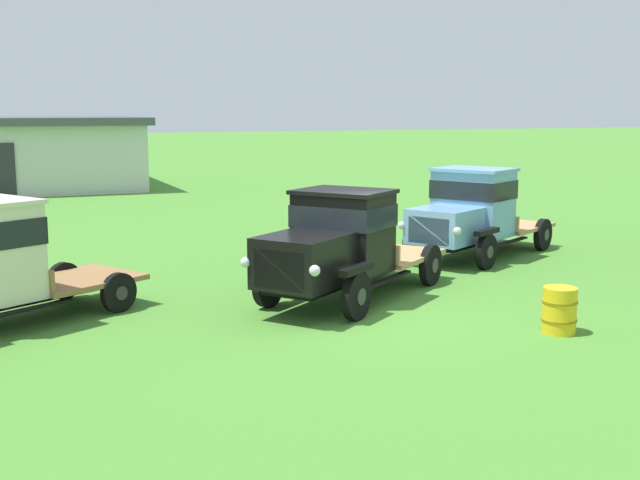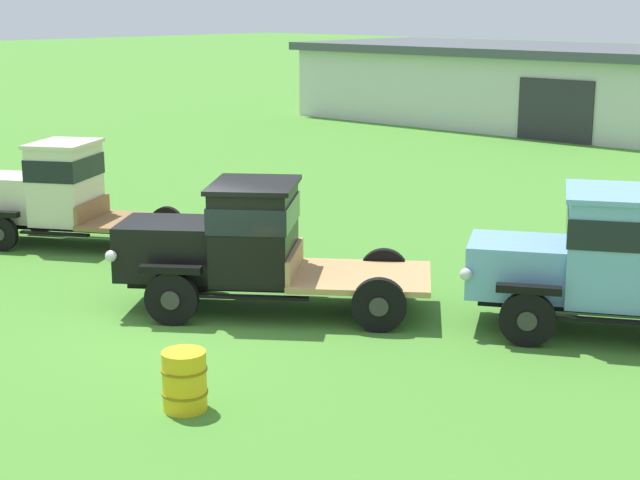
{
  "view_description": "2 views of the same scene",
  "coord_description": "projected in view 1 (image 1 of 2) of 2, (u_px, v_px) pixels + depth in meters",
  "views": [
    {
      "loc": [
        -6.51,
        -13.11,
        3.85
      ],
      "look_at": [
        0.18,
        2.93,
        1.0
      ],
      "focal_mm": 45.0,
      "sensor_mm": 36.0,
      "label": 1
    },
    {
      "loc": [
        11.97,
        -9.94,
        5.22
      ],
      "look_at": [
        0.18,
        2.93,
        1.0
      ],
      "focal_mm": 55.0,
      "sensor_mm": 36.0,
      "label": 2
    }
  ],
  "objects": [
    {
      "name": "oil_drum_beside_row",
      "position": [
        559.0,
        310.0,
        13.87
      ],
      "size": [
        0.61,
        0.61,
        0.81
      ],
      "color": "gold",
      "rests_on": "ground"
    },
    {
      "name": "vintage_truck_far_side",
      "position": [
        470.0,
        211.0,
        20.69
      ],
      "size": [
        5.53,
        4.21,
        2.34
      ],
      "color": "black",
      "rests_on": "ground"
    },
    {
      "name": "vintage_truck_midrow_center",
      "position": [
        338.0,
        244.0,
        15.94
      ],
      "size": [
        5.44,
        4.69,
        2.26
      ],
      "color": "black",
      "rests_on": "ground"
    },
    {
      "name": "ground_plane",
      "position": [
        371.0,
        316.0,
        15.03
      ],
      "size": [
        240.0,
        240.0,
        0.0
      ],
      "primitive_type": "plane",
      "color": "#47842D"
    }
  ]
}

